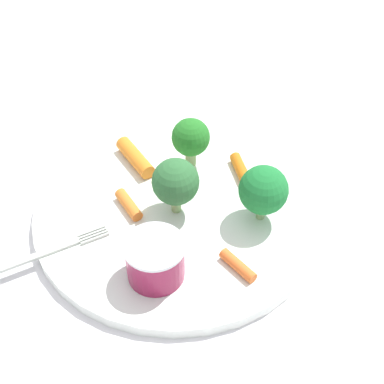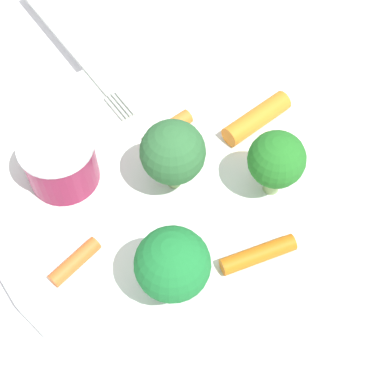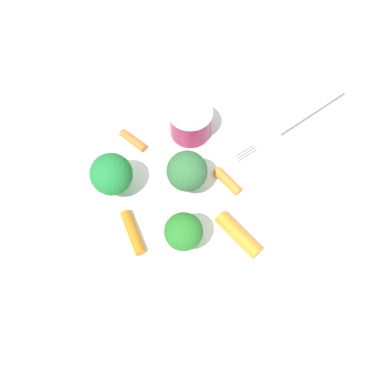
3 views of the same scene
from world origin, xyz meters
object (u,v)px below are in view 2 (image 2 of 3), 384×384
at_px(broccoli_floret_2, 180,265).
at_px(carrot_stick_2, 169,128).
at_px(broccoli_floret_1, 173,155).
at_px(fork, 74,52).
at_px(sauce_cup, 61,157).
at_px(broccoli_floret_0, 277,161).
at_px(carrot_stick_3, 257,118).
at_px(carrot_stick_0, 258,254).
at_px(carrot_stick_1, 75,262).
at_px(plate, 184,188).

bearing_deg(broccoli_floret_2, carrot_stick_2, 98.50).
distance_m(broccoli_floret_1, broccoli_floret_2, 0.08).
xyz_separation_m(broccoli_floret_2, fork, (-0.11, 0.21, -0.04)).
relative_size(sauce_cup, broccoli_floret_1, 0.88).
relative_size(broccoli_floret_0, broccoli_floret_2, 0.93).
height_order(carrot_stick_3, fork, carrot_stick_3).
xyz_separation_m(carrot_stick_3, fork, (-0.16, 0.07, -0.01)).
distance_m(broccoli_floret_1, carrot_stick_3, 0.09).
relative_size(broccoli_floret_2, carrot_stick_0, 1.15).
bearing_deg(carrot_stick_2, carrot_stick_0, -56.12).
height_order(broccoli_floret_1, carrot_stick_1, broccoli_floret_1).
relative_size(plate, carrot_stick_3, 4.85).
bearing_deg(sauce_cup, plate, -2.21).
height_order(carrot_stick_0, carrot_stick_2, same).
relative_size(broccoli_floret_1, fork, 0.41).
height_order(plate, broccoli_floret_1, broccoli_floret_1).
height_order(sauce_cup, carrot_stick_0, sauce_cup).
relative_size(sauce_cup, broccoli_floret_2, 0.88).
distance_m(plate, carrot_stick_2, 0.05).
height_order(carrot_stick_1, fork, carrot_stick_1).
bearing_deg(broccoli_floret_0, carrot_stick_0, -99.33).
relative_size(broccoli_floret_0, carrot_stick_2, 1.44).
distance_m(broccoli_floret_2, carrot_stick_3, 0.15).
bearing_deg(plate, sauce_cup, 177.79).
bearing_deg(carrot_stick_1, broccoli_floret_0, 27.88).
height_order(broccoli_floret_1, carrot_stick_0, broccoli_floret_1).
bearing_deg(carrot_stick_3, fork, 156.27).
bearing_deg(broccoli_floret_2, carrot_stick_0, 26.99).
bearing_deg(carrot_stick_0, carrot_stick_2, 123.88).
height_order(plate, carrot_stick_3, carrot_stick_3).
bearing_deg(sauce_cup, broccoli_floret_1, -3.46).
xyz_separation_m(broccoli_floret_0, broccoli_floret_2, (-0.06, -0.08, 0.00)).
distance_m(broccoli_floret_1, carrot_stick_1, 0.10).
distance_m(broccoli_floret_2, carrot_stick_2, 0.13).
bearing_deg(sauce_cup, carrot_stick_2, 30.59).
bearing_deg(sauce_cup, carrot_stick_1, -74.63).
xyz_separation_m(broccoli_floret_2, carrot_stick_2, (-0.02, 0.13, -0.03)).
distance_m(carrot_stick_1, fork, 0.20).
bearing_deg(carrot_stick_1, carrot_stick_3, 47.02).
bearing_deg(sauce_cup, broccoli_floret_0, -1.53).
xyz_separation_m(carrot_stick_1, carrot_stick_3, (0.12, 0.13, 0.00)).
bearing_deg(carrot_stick_0, carrot_stick_3, 90.97).
distance_m(broccoli_floret_0, carrot_stick_3, 0.07).
distance_m(plate, carrot_stick_0, 0.08).
bearing_deg(carrot_stick_2, plate, -72.24).
bearing_deg(broccoli_floret_1, plate, 12.49).
bearing_deg(broccoli_floret_2, broccoli_floret_1, 97.89).
xyz_separation_m(broccoli_floret_1, carrot_stick_3, (0.06, 0.06, -0.03)).
bearing_deg(carrot_stick_0, plate, 133.73).
height_order(carrot_stick_0, carrot_stick_3, carrot_stick_3).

